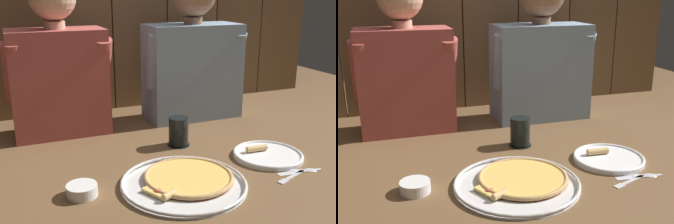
% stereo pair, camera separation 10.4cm
% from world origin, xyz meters
% --- Properties ---
extents(ground_plane, '(3.20, 3.20, 0.00)m').
position_xyz_m(ground_plane, '(0.00, 0.00, 0.00)').
color(ground_plane, brown).
extents(pizza_tray, '(0.38, 0.38, 0.03)m').
position_xyz_m(pizza_tray, '(-0.02, -0.06, 0.01)').
color(pizza_tray, silver).
rests_on(pizza_tray, ground).
extents(dinner_plate, '(0.24, 0.24, 0.03)m').
position_xyz_m(dinner_plate, '(0.33, 0.01, 0.01)').
color(dinner_plate, white).
rests_on(dinner_plate, ground).
extents(drinking_glass, '(0.09, 0.09, 0.11)m').
position_xyz_m(drinking_glass, '(0.09, 0.23, 0.05)').
color(drinking_glass, black).
rests_on(drinking_glass, ground).
extents(dipping_bowl, '(0.09, 0.09, 0.03)m').
position_xyz_m(dipping_bowl, '(-0.32, -0.02, 0.02)').
color(dipping_bowl, white).
rests_on(dipping_bowl, ground).
extents(table_fork, '(0.13, 0.06, 0.01)m').
position_xyz_m(table_fork, '(0.30, -0.15, 0.00)').
color(table_fork, silver).
rests_on(table_fork, ground).
extents(table_knife, '(0.16, 0.04, 0.01)m').
position_xyz_m(table_knife, '(0.35, -0.13, 0.00)').
color(table_knife, silver).
rests_on(table_knife, ground).
extents(table_spoon, '(0.14, 0.07, 0.01)m').
position_xyz_m(table_spoon, '(0.37, -0.13, 0.00)').
color(table_spoon, silver).
rests_on(table_spoon, ground).
extents(diner_left, '(0.40, 0.21, 0.63)m').
position_xyz_m(diner_left, '(-0.29, 0.54, 0.29)').
color(diner_left, '#AD4C47').
rests_on(diner_left, ground).
extents(diner_right, '(0.45, 0.22, 0.65)m').
position_xyz_m(diner_right, '(0.29, 0.54, 0.30)').
color(diner_right, '#849EB7').
rests_on(diner_right, ground).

